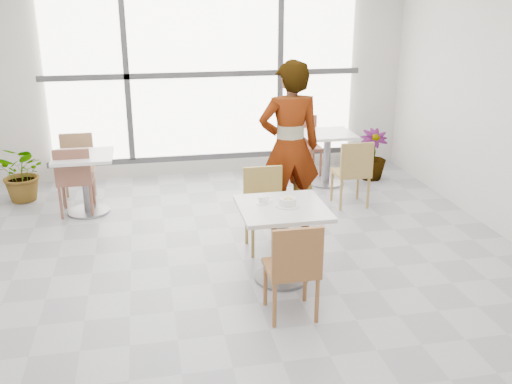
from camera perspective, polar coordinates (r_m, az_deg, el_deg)
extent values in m
plane|color=#9E9EA5|center=(5.54, -0.61, -8.77)|extent=(7.00, 7.00, 0.00)
plane|color=silver|center=(8.43, -5.16, 11.71)|extent=(6.00, 0.00, 6.00)
plane|color=silver|center=(1.94, 19.74, -17.14)|extent=(6.00, 0.00, 6.00)
cube|color=white|center=(8.37, -5.12, 11.65)|extent=(4.40, 0.04, 2.40)
cube|color=#3F3F42|center=(8.34, -5.09, 11.63)|extent=(4.60, 0.05, 0.08)
cube|color=#3F3F42|center=(8.29, -12.81, 11.19)|extent=(0.08, 0.05, 2.40)
cube|color=#3F3F42|center=(8.53, 2.43, 11.85)|extent=(0.08, 0.05, 2.40)
cube|color=#3F3F42|center=(8.59, -4.85, 3.53)|extent=(4.60, 0.05, 0.08)
cube|color=silver|center=(5.26, 2.65, -1.63)|extent=(0.80, 0.80, 0.04)
cylinder|color=slate|center=(5.41, 2.59, -5.35)|extent=(0.10, 0.10, 0.71)
cylinder|color=slate|center=(5.56, 2.54, -8.53)|extent=(0.52, 0.52, 0.03)
cube|color=brown|center=(4.82, 3.51, -7.63)|extent=(0.42, 0.42, 0.04)
cube|color=brown|center=(4.55, 4.18, -6.11)|extent=(0.42, 0.04, 0.42)
cylinder|color=brown|center=(5.12, 4.92, -8.78)|extent=(0.04, 0.04, 0.41)
cylinder|color=brown|center=(4.82, 6.12, -10.74)|extent=(0.04, 0.04, 0.41)
cylinder|color=brown|center=(5.04, 0.93, -9.19)|extent=(0.04, 0.04, 0.41)
cylinder|color=brown|center=(4.74, 1.87, -11.23)|extent=(0.04, 0.04, 0.41)
cube|color=olive|center=(6.00, 1.04, -1.98)|extent=(0.42, 0.42, 0.04)
cube|color=olive|center=(6.10, 0.67, 0.67)|extent=(0.42, 0.04, 0.42)
cylinder|color=olive|center=(5.89, -0.32, -4.77)|extent=(0.04, 0.04, 0.41)
cylinder|color=olive|center=(6.22, -0.95, -3.43)|extent=(0.04, 0.04, 0.41)
cylinder|color=olive|center=(5.96, 3.09, -4.48)|extent=(0.04, 0.04, 0.41)
cylinder|color=olive|center=(6.29, 2.28, -3.18)|extent=(0.04, 0.04, 0.41)
cylinder|color=white|center=(5.25, 3.18, -1.38)|extent=(0.21, 0.21, 0.01)
cylinder|color=white|center=(5.24, 3.18, -0.96)|extent=(0.16, 0.16, 0.07)
torus|color=white|center=(5.23, 3.19, -0.64)|extent=(0.16, 0.16, 0.01)
cylinder|color=#D4C688|center=(5.24, 3.18, -0.98)|extent=(0.14, 0.14, 0.05)
cylinder|color=beige|center=(5.22, 3.31, -0.67)|extent=(0.03, 0.03, 0.02)
cylinder|color=beige|center=(5.23, 3.31, -0.57)|extent=(0.03, 0.03, 0.01)
cylinder|color=beige|center=(5.18, 3.01, -0.74)|extent=(0.03, 0.03, 0.02)
cylinder|color=beige|center=(5.23, 3.20, -0.66)|extent=(0.03, 0.03, 0.02)
cylinder|color=#EBE597|center=(5.20, 3.42, -0.74)|extent=(0.03, 0.03, 0.02)
cylinder|color=beige|center=(5.21, 3.37, -0.72)|extent=(0.03, 0.03, 0.02)
cylinder|color=beige|center=(5.26, 2.81, -0.52)|extent=(0.03, 0.03, 0.01)
cylinder|color=beige|center=(5.23, 3.19, -0.56)|extent=(0.03, 0.03, 0.02)
cylinder|color=beige|center=(5.22, 3.18, -0.64)|extent=(0.03, 0.03, 0.02)
cylinder|color=beige|center=(5.21, 2.89, -0.66)|extent=(0.03, 0.03, 0.02)
cylinder|color=#F4ED9D|center=(5.23, 3.19, -0.64)|extent=(0.03, 0.03, 0.01)
cylinder|color=beige|center=(5.22, 3.27, -0.63)|extent=(0.03, 0.03, 0.02)
cylinder|color=beige|center=(5.21, 3.49, -0.64)|extent=(0.03, 0.03, 0.01)
cylinder|color=beige|center=(5.20, 3.59, -0.70)|extent=(0.03, 0.03, 0.02)
cylinder|color=white|center=(5.32, 0.67, -1.08)|extent=(0.13, 0.13, 0.01)
cylinder|color=white|center=(5.31, 0.67, -0.74)|extent=(0.08, 0.08, 0.06)
torus|color=white|center=(5.32, 1.13, -0.71)|extent=(0.05, 0.01, 0.05)
cylinder|color=black|center=(5.30, 0.67, -0.49)|extent=(0.07, 0.07, 0.00)
cube|color=silver|center=(5.31, 1.24, -1.05)|extent=(0.09, 0.05, 0.00)
sphere|color=silver|center=(5.33, 1.58, -0.96)|extent=(0.02, 0.02, 0.02)
imported|color=black|center=(6.42, 3.37, 4.50)|extent=(0.71, 0.47, 1.94)
cube|color=silver|center=(7.24, -16.90, 3.43)|extent=(0.70, 0.70, 0.04)
cylinder|color=slate|center=(7.34, -16.61, 0.62)|extent=(0.10, 0.10, 0.71)
cylinder|color=slate|center=(7.45, -16.37, -1.86)|extent=(0.52, 0.52, 0.03)
cube|color=white|center=(8.10, 7.19, 5.77)|extent=(0.70, 0.70, 0.04)
cylinder|color=slate|center=(8.19, 7.08, 3.22)|extent=(0.10, 0.10, 0.71)
cylinder|color=slate|center=(8.29, 6.99, 0.96)|extent=(0.52, 0.52, 0.03)
cube|color=brown|center=(7.35, -17.57, 1.16)|extent=(0.42, 0.42, 0.04)
cube|color=brown|center=(7.11, -17.90, 2.46)|extent=(0.42, 0.04, 0.42)
cylinder|color=brown|center=(7.57, -15.93, 0.06)|extent=(0.04, 0.04, 0.41)
cylinder|color=brown|center=(7.24, -16.11, -0.87)|extent=(0.04, 0.04, 0.41)
cylinder|color=brown|center=(7.62, -18.62, -0.12)|extent=(0.04, 0.04, 0.41)
cylinder|color=brown|center=(7.28, -18.93, -1.05)|extent=(0.04, 0.04, 0.41)
cube|color=#9E734E|center=(7.77, -17.43, 2.13)|extent=(0.42, 0.42, 0.04)
cube|color=#9E734E|center=(7.89, -17.47, 4.13)|extent=(0.42, 0.04, 0.42)
cylinder|color=#9E734E|center=(7.69, -18.71, 0.05)|extent=(0.04, 0.04, 0.41)
cylinder|color=#9E734E|center=(8.03, -18.43, 0.88)|extent=(0.04, 0.04, 0.41)
cylinder|color=#9E734E|center=(7.64, -16.05, 0.22)|extent=(0.04, 0.04, 0.41)
cylinder|color=#9E734E|center=(7.99, -15.87, 1.06)|extent=(0.04, 0.04, 0.41)
cube|color=#A58447|center=(7.38, 9.44, 1.90)|extent=(0.42, 0.42, 0.04)
cube|color=#A58447|center=(7.15, 10.06, 3.21)|extent=(0.42, 0.04, 0.42)
cylinder|color=#A58447|center=(7.67, 10.14, 0.77)|extent=(0.04, 0.04, 0.41)
cylinder|color=#A58447|center=(7.36, 11.14, -0.11)|extent=(0.04, 0.04, 0.41)
cylinder|color=#A58447|center=(7.55, 7.59, 0.60)|extent=(0.04, 0.04, 0.41)
cylinder|color=#A58447|center=(7.23, 8.49, -0.30)|extent=(0.04, 0.04, 0.41)
cube|color=brown|center=(8.53, 5.00, 4.47)|extent=(0.42, 0.42, 0.04)
cube|color=brown|center=(8.65, 4.70, 6.26)|extent=(0.42, 0.04, 0.42)
cylinder|color=brown|center=(8.38, 4.11, 2.62)|extent=(0.04, 0.04, 0.41)
cylinder|color=brown|center=(8.71, 3.49, 3.29)|extent=(0.04, 0.04, 0.41)
cylinder|color=brown|center=(8.48, 6.46, 2.74)|extent=(0.04, 0.04, 0.41)
cylinder|color=brown|center=(8.81, 5.77, 3.40)|extent=(0.04, 0.04, 0.41)
imported|color=#41823D|center=(8.04, -22.22, 1.78)|extent=(0.87, 0.82, 0.76)
imported|color=#468343|center=(8.51, 11.53, 3.68)|extent=(0.48, 0.48, 0.74)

